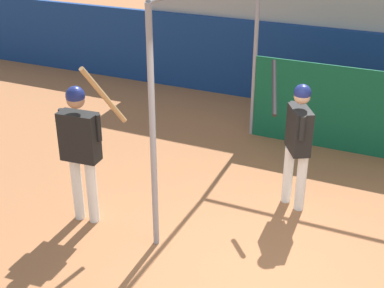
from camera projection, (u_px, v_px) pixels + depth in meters
ground_plane at (267, 282)px, 5.79m from camera, size 60.00×60.00×0.00m
outfield_wall at (357, 73)px, 9.84m from camera, size 24.00×0.12×1.56m
bleacher_section at (375, 11)px, 10.84m from camera, size 8.70×3.20×3.24m
batting_cage at (340, 88)px, 7.63m from camera, size 3.09×3.57×2.88m
player_batter at (298, 135)px, 6.77m from camera, size 0.75×0.71×1.85m
player_waiting at (81, 142)px, 6.42m from camera, size 0.80×0.57×2.14m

